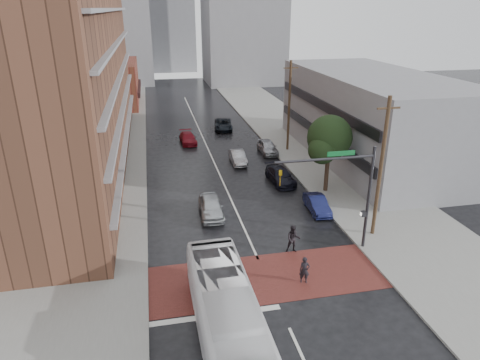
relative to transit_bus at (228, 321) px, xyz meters
name	(u,v)px	position (x,y,z in m)	size (l,w,h in m)	color
ground	(268,282)	(3.27, 4.66, -1.58)	(160.00, 160.00, 0.00)	black
crosswalk	(266,277)	(3.27, 5.16, -1.57)	(14.00, 5.00, 0.02)	maroon
sidewalk_west	(103,159)	(-8.23, 29.66, -1.51)	(9.00, 90.00, 0.15)	gray
sidewalk_east	(307,146)	(14.77, 29.66, -1.51)	(9.00, 90.00, 0.15)	gray
apartment_block	(56,21)	(-10.73, 28.66, 12.42)	(10.00, 44.00, 28.00)	brown
storefront_west	(113,83)	(-8.73, 58.66, 1.92)	(8.00, 16.00, 7.00)	maroon
building_east	(371,117)	(19.77, 24.66, 2.92)	(11.00, 26.00, 9.00)	gray
distant_tower_west	(104,3)	(-10.73, 82.66, 14.42)	(18.00, 16.00, 32.00)	gray
distant_tower_center	(169,21)	(3.27, 99.66, 10.42)	(12.00, 10.00, 24.00)	gray
street_tree	(329,140)	(11.79, 16.69, 3.15)	(4.20, 4.10, 6.90)	#332319
signal_mast	(349,185)	(9.12, 7.16, 3.15)	(6.50, 0.30, 7.20)	#2D2D33
utility_pole_near	(381,168)	(12.07, 8.66, 3.55)	(1.60, 0.26, 10.00)	#473321
utility_pole_far	(289,106)	(12.07, 28.66, 3.55)	(1.60, 0.26, 10.00)	#473321
transit_bus	(228,321)	(0.00, 0.00, 0.00)	(2.66, 11.37, 3.17)	silver
pedestrian_a	(304,270)	(5.32, 4.24, -0.75)	(0.61, 0.40, 1.67)	black
pedestrian_b	(293,239)	(5.77, 7.66, -0.62)	(0.93, 0.73, 1.92)	black
car_travel_a	(211,207)	(1.18, 14.10, -0.83)	(1.77, 4.41, 1.50)	#B8BDC0
car_travel_b	(238,157)	(5.67, 25.54, -0.92)	(1.40, 4.02, 1.32)	#94969B
car_travel_c	(188,138)	(1.24, 33.78, -0.96)	(1.75, 4.31, 1.25)	maroon
suv_travel	(223,124)	(6.45, 39.06, -0.90)	(2.28, 4.95, 1.38)	black
car_parked_near	(317,204)	(9.57, 13.07, -0.96)	(1.32, 3.80, 1.25)	#131743
car_parked_mid	(280,176)	(8.47, 19.52, -0.91)	(1.89, 4.66, 1.35)	black
car_parked_far	(267,147)	(9.57, 28.11, -0.84)	(1.75, 4.35, 1.48)	#97999E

